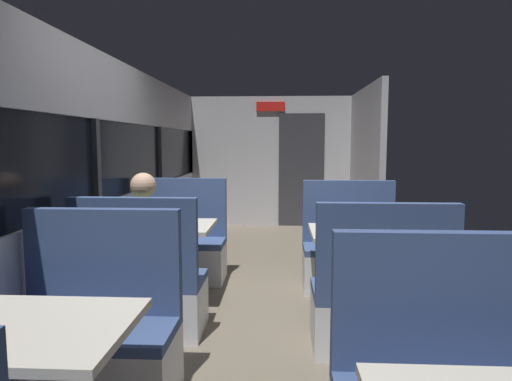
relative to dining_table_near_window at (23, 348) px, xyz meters
The scene contains 13 objects.
ground_plane 2.36m from the dining_table_near_window, 66.82° to the left, with size 3.30×9.20×0.02m, color #665B4C.
carriage_window_panel_left 2.21m from the dining_table_near_window, 104.90° to the left, with size 0.09×8.48×2.30m.
carriage_end_bulkhead 6.38m from the dining_table_near_window, 81.37° to the left, with size 2.90×0.11×2.30m.
carriage_aisle_panel_right 5.63m from the dining_table_near_window, 65.26° to the left, with size 0.08×2.40×2.30m, color #B2B2B7.
dining_table_near_window is the anchor object (origin of this frame).
bench_near_window_facing_entry 0.77m from the dining_table_near_window, 90.00° to the left, with size 0.95×0.50×1.10m.
dining_table_mid_window 2.29m from the dining_table_near_window, 90.00° to the left, with size 0.90×0.70×0.74m.
bench_mid_window_facing_end 1.62m from the dining_table_near_window, 90.00° to the left, with size 0.95×0.50×1.10m.
bench_mid_window_facing_entry 3.01m from the dining_table_near_window, 90.00° to the left, with size 0.95×0.50×1.10m.
dining_table_rear_aisle 2.75m from the dining_table_near_window, 49.44° to the left, with size 0.90×0.70×0.74m.
bench_rear_aisle_facing_end 2.29m from the dining_table_near_window, 37.86° to the left, with size 0.95×0.50×1.10m.
bench_rear_aisle_facing_entry 3.33m from the dining_table_near_window, 57.32° to the left, with size 0.95×0.50×1.10m.
seated_passenger 1.67m from the dining_table_near_window, 90.00° to the left, with size 0.47×0.55×1.26m.
Camera 1 is at (0.18, -3.83, 1.50)m, focal length 31.44 mm.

